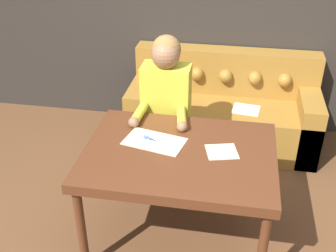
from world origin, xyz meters
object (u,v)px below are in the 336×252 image
Objects in this scene: dining_table at (179,160)px; scissors at (150,139)px; couch at (223,112)px; person at (166,113)px.

dining_table is 0.26m from scissors.
couch is at bearing 70.99° from scissors.
dining_table is 0.67m from person.
person reaches higher than scissors.
couch reaches higher than dining_table.
couch is 1.44m from scissors.
dining_table is 1.47m from couch.
couch reaches higher than scissors.
couch is 0.95m from person.
couch is 1.36× the size of person.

